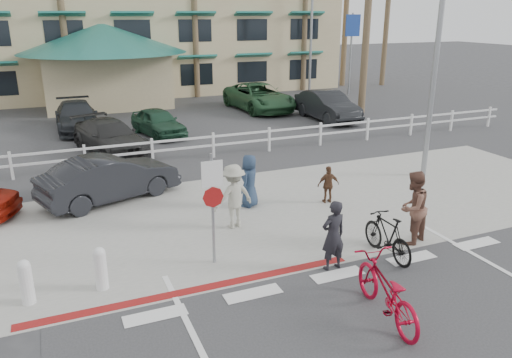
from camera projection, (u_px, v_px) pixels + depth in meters
name	position (u px, v px, depth m)	size (l,w,h in m)	color
ground	(353.00, 289.00, 10.37)	(140.00, 140.00, 0.00)	#333335
bike_path	(417.00, 345.00, 8.62)	(12.00, 16.00, 0.01)	#333335
sidewalk_plaza	(266.00, 212.00, 14.30)	(22.00, 7.00, 0.01)	gray
cross_street	(221.00, 173.00, 17.80)	(40.00, 5.00, 0.01)	#333335
parking_lot	(162.00, 122.00, 26.10)	(50.00, 16.00, 0.01)	#333335
curb_red	(197.00, 289.00, 10.31)	(7.00, 0.25, 0.02)	maroon
rail_fence	(216.00, 145.00, 19.57)	(29.40, 0.16, 1.00)	silver
building	(145.00, 9.00, 36.40)	(28.00, 16.00, 11.30)	#C8B589
sign_post	(213.00, 204.00, 10.99)	(0.50, 0.10, 2.90)	gray
bollard_0	(101.00, 268.00, 10.21)	(0.26, 0.26, 0.95)	silver
bollard_1	(26.00, 282.00, 9.69)	(0.26, 0.26, 0.95)	silver
streetlight_0	(438.00, 43.00, 16.12)	(0.60, 2.00, 9.00)	gray
streetlight_1	(311.00, 23.00, 34.23)	(0.60, 2.00, 9.50)	gray
info_sign	(351.00, 53.00, 33.84)	(1.20, 0.16, 5.60)	navy
bike_red	(386.00, 291.00, 9.20)	(0.77, 2.21, 1.16)	#9F051E
rider_red	(333.00, 235.00, 10.92)	(0.59, 0.39, 1.62)	black
bike_black	(388.00, 236.00, 11.55)	(0.50, 1.77, 1.06)	black
rider_black	(413.00, 208.00, 12.16)	(0.90, 0.70, 1.86)	brown
pedestrian_a	(233.00, 196.00, 13.07)	(1.12, 0.64, 1.73)	#A2A192
pedestrian_child	(328.00, 185.00, 14.86)	(0.67, 0.28, 1.14)	#553521
pedestrian_b	(250.00, 181.00, 14.53)	(0.77, 0.50, 1.57)	#23334D
car_white_sedan	(110.00, 178.00, 15.06)	(1.46, 4.19, 1.38)	black
lot_car_1	(110.00, 137.00, 20.20)	(1.84, 4.52, 1.31)	black
lot_car_2	(158.00, 122.00, 22.99)	(1.48, 3.69, 1.26)	#1B402C
lot_car_3	(327.00, 106.00, 26.25)	(1.61, 4.62, 1.52)	black
lot_car_4	(77.00, 116.00, 24.00)	(1.90, 4.68, 1.36)	black
lot_car_5	(259.00, 97.00, 28.90)	(2.56, 5.55, 1.54)	#265231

